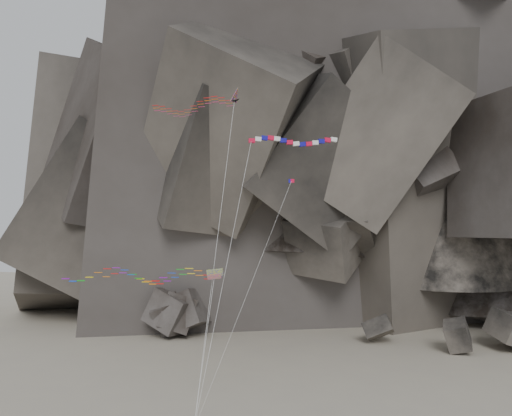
% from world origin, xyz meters
% --- Properties ---
extents(headland, '(110.00, 70.00, 84.00)m').
position_xyz_m(headland, '(0.00, 70.00, 42.00)').
color(headland, '#5A5249').
rests_on(headland, ground).
extents(boulder_field, '(62.17, 11.00, 8.39)m').
position_xyz_m(boulder_field, '(-3.49, 35.28, 2.58)').
color(boulder_field, '#47423F').
rests_on(boulder_field, ground).
extents(delta_kite, '(10.08, 10.49, 30.52)m').
position_xyz_m(delta_kite, '(-4.91, 4.91, 30.62)').
color(delta_kite, red).
rests_on(delta_kite, ground).
extents(banner_kite, '(11.28, 12.08, 25.50)m').
position_xyz_m(banner_kite, '(5.71, 5.48, 26.58)').
color(banner_kite, red).
rests_on(banner_kite, ground).
extents(parafoil_kite, '(15.11, 3.42, 12.79)m').
position_xyz_m(parafoil_kite, '(-7.59, -2.20, 13.92)').
color(parafoil_kite, '#D5F10D').
rests_on(parafoil_kite, ground).
extents(pennant_kite, '(7.49, 6.49, 20.82)m').
position_xyz_m(pennant_kite, '(4.36, 0.23, 17.49)').
color(pennant_kite, red).
rests_on(pennant_kite, ground).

